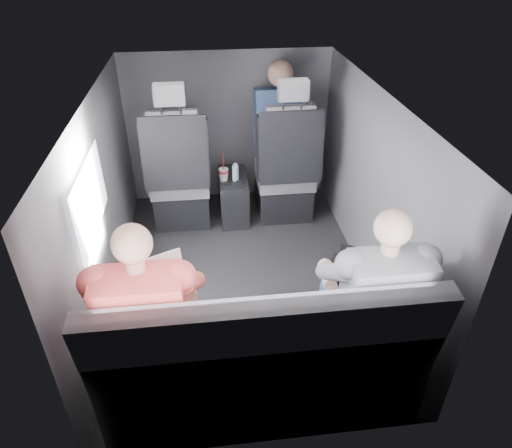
{
  "coord_description": "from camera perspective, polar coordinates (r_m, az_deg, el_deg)",
  "views": [
    {
      "loc": [
        -0.22,
        -2.62,
        2.18
      ],
      "look_at": [
        0.09,
        -0.05,
        0.5
      ],
      "focal_mm": 32.0,
      "sensor_mm": 36.0,
      "label": 1
    }
  ],
  "objects": [
    {
      "name": "laptop_white",
      "position": [
        2.44,
        -12.67,
        -7.2
      ],
      "size": [
        0.44,
        0.47,
        0.27
      ],
      "color": "white",
      "rests_on": "passenger_rear_left"
    },
    {
      "name": "passenger_front_right",
      "position": [
        4.04,
        2.91,
        12.25
      ],
      "size": [
        0.42,
        0.42,
        0.87
      ],
      "color": "navy",
      "rests_on": "front_seat_right"
    },
    {
      "name": "side_window",
      "position": [
        2.73,
        -19.98,
        2.89
      ],
      "size": [
        0.02,
        0.75,
        0.42
      ],
      "primitive_type": "cube",
      "color": "white",
      "rests_on": "panel_left"
    },
    {
      "name": "rear_bench",
      "position": [
        2.45,
        0.78,
        -16.95
      ],
      "size": [
        1.6,
        0.57,
        0.92
      ],
      "color": "#5C5D61",
      "rests_on": "floor"
    },
    {
      "name": "ceiling",
      "position": [
        2.76,
        -2.04,
        15.43
      ],
      "size": [
        2.6,
        2.6,
        0.0
      ],
      "primitive_type": "plane",
      "rotation": [
        3.14,
        0.0,
        0.0
      ],
      "color": "#B2B2AD",
      "rests_on": "panel_back"
    },
    {
      "name": "center_console",
      "position": [
        4.03,
        -2.84,
        3.46
      ],
      "size": [
        0.24,
        0.48,
        0.41
      ],
      "color": "black",
      "rests_on": "floor"
    },
    {
      "name": "passenger_rear_left",
      "position": [
        2.3,
        -13.2,
        -10.96
      ],
      "size": [
        0.48,
        0.6,
        1.19
      ],
      "color": "#333438",
      "rests_on": "rear_bench"
    },
    {
      "name": "water_bottle",
      "position": [
        3.84,
        -2.59,
        6.44
      ],
      "size": [
        0.05,
        0.05,
        0.15
      ],
      "color": "#A6CEE1",
      "rests_on": "center_console"
    },
    {
      "name": "passenger_rear_right",
      "position": [
        2.41,
        14.05,
        -8.81
      ],
      "size": [
        0.48,
        0.6,
        1.18
      ],
      "color": "navy",
      "rests_on": "rear_bench"
    },
    {
      "name": "floor",
      "position": [
        3.42,
        -1.6,
        -6.72
      ],
      "size": [
        2.6,
        2.6,
        0.0
      ],
      "primitive_type": "plane",
      "color": "black",
      "rests_on": "ground"
    },
    {
      "name": "soda_cup",
      "position": [
        3.83,
        -4.06,
        6.22
      ],
      "size": [
        0.08,
        0.08,
        0.25
      ],
      "color": "white",
      "rests_on": "center_console"
    },
    {
      "name": "front_seat_left",
      "position": [
        3.9,
        -9.51,
        5.3
      ],
      "size": [
        0.52,
        0.58,
        1.26
      ],
      "color": "black",
      "rests_on": "floor"
    },
    {
      "name": "seatbelt",
      "position": [
        3.63,
        4.37,
        10.51
      ],
      "size": [
        0.35,
        0.11,
        0.59
      ],
      "primitive_type": "cube",
      "rotation": [
        -0.14,
        0.49,
        0.0
      ],
      "color": "black",
      "rests_on": "front_seat_right"
    },
    {
      "name": "front_seat_right",
      "position": [
        3.95,
        3.68,
        6.08
      ],
      "size": [
        0.52,
        0.58,
        1.26
      ],
      "color": "black",
      "rests_on": "floor"
    },
    {
      "name": "panel_back",
      "position": [
        2.01,
        1.78,
        -15.34
      ],
      "size": [
        1.8,
        0.02,
        1.35
      ],
      "primitive_type": "cube",
      "color": "#56565B",
      "rests_on": "floor"
    },
    {
      "name": "panel_front",
      "position": [
        4.21,
        -3.47,
        11.9
      ],
      "size": [
        1.8,
        0.02,
        1.35
      ],
      "primitive_type": "cube",
      "color": "#56565B",
      "rests_on": "floor"
    },
    {
      "name": "panel_right",
      "position": [
        3.22,
        14.38,
        4.01
      ],
      "size": [
        0.02,
        2.6,
        1.35
      ],
      "primitive_type": "cube",
      "color": "#56565B",
      "rests_on": "floor"
    },
    {
      "name": "laptop_black",
      "position": [
        2.51,
        13.23,
        -6.01
      ],
      "size": [
        0.42,
        0.47,
        0.25
      ],
      "color": "black",
      "rests_on": "passenger_rear_right"
    },
    {
      "name": "panel_left",
      "position": [
        3.1,
        -18.6,
        2.02
      ],
      "size": [
        0.02,
        2.6,
        1.35
      ],
      "primitive_type": "cube",
      "color": "#56565B",
      "rests_on": "floor"
    }
  ]
}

